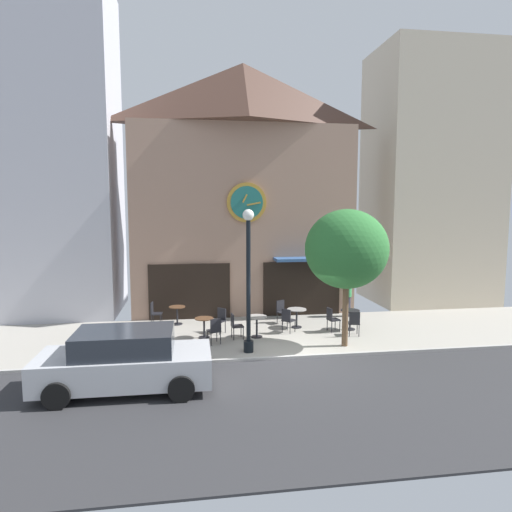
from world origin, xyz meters
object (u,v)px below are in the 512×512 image
Objects in this scene: street_tree at (347,249)px; cafe_chair_facing_street at (215,329)px; cafe_table_rightmost at (204,324)px; cafe_chair_right_end at (235,324)px; street_lamp at (248,281)px; cafe_table_near_curb at (350,316)px; cafe_chair_by_entrance at (282,310)px; cafe_chair_mid_row at (332,318)px; cafe_chair_under_awning at (154,312)px; cafe_table_leftmost at (177,312)px; cafe_chair_left_end at (354,321)px; cafe_table_center_right at (297,314)px; cafe_chair_curbside at (220,319)px; pedestrian_green at (348,296)px; cafe_table_center at (257,322)px; cafe_chair_near_tree at (287,319)px; parked_car_silver at (125,361)px.

street_tree is 5.07× the size of cafe_chair_facing_street.
cafe_table_rightmost is 1.11m from cafe_chair_right_end.
cafe_table_near_curb is at bearing 25.89° from street_lamp.
cafe_table_rightmost is 3.51m from cafe_chair_by_entrance.
cafe_chair_under_awning is (-6.59, 1.94, 0.00)m from cafe_chair_mid_row.
cafe_chair_left_end is (6.33, -2.51, 0.05)m from cafe_table_leftmost.
cafe_chair_right_end is (-2.49, -1.11, 0.00)m from cafe_table_center_right.
cafe_table_rightmost is 2.75m from cafe_chair_under_awning.
cafe_chair_mid_row is 1.00× the size of cafe_chair_curbside.
cafe_chair_by_entrance is at bearing 119.65° from cafe_table_center_right.
cafe_table_rightmost is at bearing 112.16° from cafe_chair_facing_street.
pedestrian_green reaches higher than cafe_chair_facing_street.
cafe_chair_left_end is 0.54× the size of pedestrian_green.
cafe_table_center_right is (1.70, 1.02, -0.02)m from cafe_table_center.
cafe_chair_by_entrance reaches higher than cafe_table_near_curb.
cafe_chair_right_end reaches higher than cafe_table_rightmost.
pedestrian_green is at bearing 28.87° from cafe_table_center_right.
cafe_chair_facing_street is 5.01m from cafe_chair_left_end.
cafe_chair_curbside is (-1.25, 0.76, -0.02)m from cafe_table_center.
cafe_chair_facing_street is at bearing -101.26° from cafe_chair_curbside.
cafe_chair_facing_street reaches higher than cafe_table_rightmost.
cafe_chair_by_entrance is at bearing 135.93° from cafe_chair_left_end.
cafe_chair_left_end is (5.34, -0.56, 0.04)m from cafe_table_rightmost.
street_lamp is at bearing -140.01° from pedestrian_green.
cafe_chair_right_end is (2.07, -2.24, 0.05)m from cafe_table_leftmost.
cafe_chair_curbside is at bearing -40.89° from cafe_table_leftmost.
cafe_chair_by_entrance is (-0.42, 0.75, 0.00)m from cafe_table_center_right.
cafe_chair_near_tree is (4.06, -1.76, 0.05)m from cafe_table_leftmost.
cafe_table_leftmost is 0.80× the size of cafe_chair_under_awning.
cafe_table_leftmost is 0.80× the size of cafe_chair_curbside.
street_lamp is 6.32× the size of cafe_table_leftmost.
street_tree reaches higher than cafe_table_leftmost.
street_tree is at bearing -111.21° from pedestrian_green.
cafe_table_leftmost is 0.80× the size of cafe_chair_mid_row.
pedestrian_green is (4.25, 2.43, 0.32)m from cafe_table_center.
cafe_chair_curbside is at bearing 148.58° from cafe_table_center.
parked_car_silver is at bearing -138.37° from cafe_table_center_right.
cafe_chair_curbside is (-4.02, 2.17, -2.72)m from street_tree.
parked_car_silver is (-2.45, -3.41, 0.23)m from cafe_chair_facing_street.
street_lamp is 5.07× the size of cafe_chair_near_tree.
cafe_chair_curbside is 0.54× the size of pedestrian_green.
street_lamp is 4.52m from cafe_chair_left_end.
cafe_table_center is at bearing -174.52° from cafe_chair_mid_row.
cafe_chair_mid_row reaches higher than cafe_table_center_right.
cafe_table_near_curb is at bearing 64.88° from street_tree.
cafe_chair_near_tree is at bearing 3.67° from cafe_table_rightmost.
cafe_chair_near_tree is 0.21× the size of parked_car_silver.
cafe_chair_under_awning is at bearing 174.94° from cafe_chair_by_entrance.
cafe_chair_near_tree is at bearing 161.70° from cafe_chair_left_end.
cafe_chair_curbside and cafe_chair_near_tree have the same top height.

